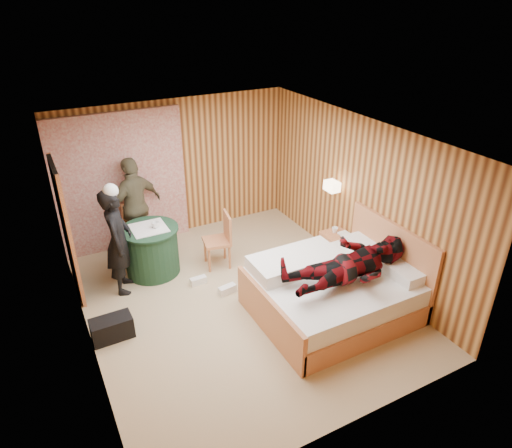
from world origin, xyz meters
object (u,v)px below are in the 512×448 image
round_table (152,250)px  chair_far (138,224)px  man_at_table (136,206)px  man_on_bed (352,256)px  nightstand (338,250)px  bed (335,290)px  chair_near (221,236)px  wall_lamp (332,186)px  duffel_bag (112,328)px  woman_standing (118,241)px

round_table → chair_far: bearing=91.0°
man_at_table → man_on_bed: (2.04, -3.19, 0.16)m
nightstand → round_table: bearing=155.7°
round_table → man_at_table: bearing=90.0°
bed → man_at_table: bearing=124.1°
round_table → chair_far: chair_far is taller
chair_far → chair_near: bearing=-51.9°
wall_lamp → round_table: 3.08m
wall_lamp → round_table: wall_lamp is taller
nightstand → duffel_bag: bearing=-179.2°
chair_near → round_table: bearing=-95.9°
bed → nightstand: bed is taller
bed → man_on_bed: (0.03, -0.23, 0.68)m
woman_standing → wall_lamp: bearing=-81.4°
chair_far → man_at_table: (0.01, 0.05, 0.32)m
duffel_bag → woman_standing: woman_standing is taller
wall_lamp → chair_far: size_ratio=0.28×
wall_lamp → man_on_bed: size_ratio=0.15×
bed → duffel_bag: size_ratio=4.09×
chair_far → woman_standing: size_ratio=0.56×
wall_lamp → man_on_bed: man_on_bed is taller
round_table → chair_far: size_ratio=0.98×
bed → nightstand: 1.21m
man_at_table → chair_far: bearing=53.0°
nightstand → chair_near: (-1.68, 0.93, 0.25)m
man_at_table → round_table: bearing=67.6°
chair_near → woman_standing: woman_standing is taller
nightstand → woman_standing: bearing=163.1°
wall_lamp → chair_near: bearing=161.3°
chair_near → chair_far: bearing=-122.9°
bed → man_on_bed: 0.72m
nightstand → man_at_table: bearing=143.9°
bed → nightstand: size_ratio=3.74×
chair_far → woman_standing: woman_standing is taller
bed → chair_far: size_ratio=2.35×
wall_lamp → duffel_bag: size_ratio=0.49×
round_table → man_on_bed: (2.04, -2.43, 0.61)m
wall_lamp → round_table: bearing=162.2°
chair_near → wall_lamp: bearing=81.8°
nightstand → chair_far: (-2.78, 1.97, 0.25)m
nightstand → chair_near: size_ratio=0.63×
duffel_bag → man_at_table: 2.38m
nightstand → chair_near: chair_near is taller
nightstand → man_at_table: man_at_table is taller
round_table → chair_near: (1.09, -0.32, 0.13)m
man_at_table → chair_near: bearing=112.6°
bed → duffel_bag: (-2.95, 0.89, -0.19)m
chair_far → man_at_table: 0.33m
chair_far → chair_near: (1.10, -1.04, -0.00)m
bed → man_on_bed: size_ratio=1.24×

